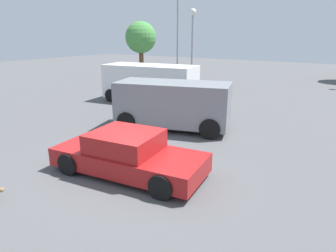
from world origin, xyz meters
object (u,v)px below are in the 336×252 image
at_px(van_white, 150,82).
at_px(light_post_far, 178,17).
at_px(sedan_foreground, 128,155).
at_px(suv_dark, 173,104).
at_px(light_post_near, 192,35).

xyz_separation_m(van_white, light_post_far, (-2.59, 7.11, 3.94)).
height_order(sedan_foreground, suv_dark, suv_dark).
bearing_deg(light_post_near, light_post_far, 138.74).
distance_m(van_white, light_post_near, 5.47).
relative_size(sedan_foreground, van_white, 0.81).
bearing_deg(light_post_near, sedan_foreground, -68.07).
bearing_deg(suv_dark, light_post_near, 97.92).
height_order(suv_dark, light_post_near, light_post_near).
relative_size(light_post_near, light_post_far, 0.71).
bearing_deg(light_post_near, van_white, -90.72).
relative_size(suv_dark, light_post_near, 0.91).
bearing_deg(light_post_far, suv_dark, -58.79).
distance_m(light_post_near, light_post_far, 3.75).
xyz_separation_m(suv_dark, light_post_far, (-6.55, 10.80, 4.03)).
bearing_deg(van_white, light_post_far, 101.10).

